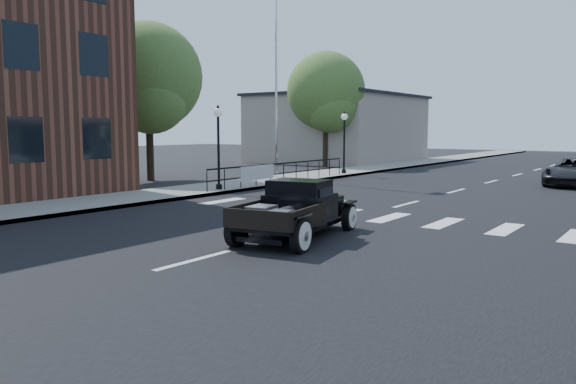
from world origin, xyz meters
The scene contains 14 objects.
ground centered at (0.00, 0.00, 0.00)m, with size 120.00×120.00×0.00m, color black.
road centered at (0.00, 15.00, 0.01)m, with size 14.00×80.00×0.02m, color black.
road_markings centered at (0.00, 10.00, 0.00)m, with size 12.00×60.00×0.06m, color silver, non-canonical shape.
sidewalk_left centered at (-8.50, 15.00, 0.07)m, with size 3.00×80.00×0.15m, color gray.
low_building_left centered at (-15.00, 28.00, 2.50)m, with size 10.00×12.00×5.00m, color #AA9E8F.
railing centered at (-7.30, 10.00, 0.65)m, with size 0.08×10.00×1.00m, color black, non-canonical shape.
banner centered at (-7.22, 8.00, 0.45)m, with size 0.04×2.20×0.60m, color silver, non-canonical shape.
lamp_post_b centered at (-7.60, 6.00, 1.83)m, with size 0.36×0.36×3.36m, color black, non-canonical shape.
lamp_post_c centered at (-7.60, 16.00, 1.83)m, with size 0.36×0.36×3.36m, color black, non-canonical shape.
flagpole centered at (-9.20, 12.00, 5.69)m, with size 0.12×0.12×11.07m, color silver.
big_tree_near centered at (-14.00, 8.00, 3.86)m, with size 5.26×5.26×7.72m, color #46662C, non-canonical shape.
big_tree_far centered at (-12.50, 22.00, 3.87)m, with size 5.26×5.26×7.73m, color #46662C, non-canonical shape.
hotrod_pickup centered at (0.32, 0.01, 0.70)m, with size 1.88×4.03×1.40m, color black, non-canonical shape.
second_car centered at (3.58, 17.20, 0.63)m, with size 2.07×4.50×1.25m, color black.
Camera 1 is at (7.66, -10.58, 2.55)m, focal length 35.00 mm.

